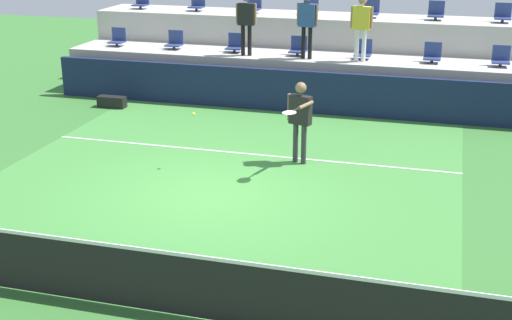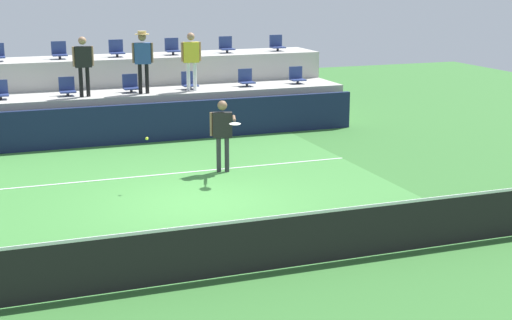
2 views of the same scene
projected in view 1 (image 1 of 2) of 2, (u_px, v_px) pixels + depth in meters
name	position (u px, v px, depth m)	size (l,w,h in m)	color
ground_plane	(210.00, 195.00, 12.91)	(40.00, 40.00, 0.00)	#336B2D
court_inner_paint	(227.00, 176.00, 13.82)	(9.00, 10.00, 0.01)	#3D7F38
court_service_line	(247.00, 154.00, 15.08)	(9.00, 0.06, 0.00)	white
tennis_net	(109.00, 272.00, 9.11)	(10.48, 0.08, 1.07)	black
sponsor_backboard	(286.00, 91.00, 18.17)	(13.00, 0.16, 1.10)	#141E42
seating_tier_lower	(297.00, 77.00, 19.32)	(13.00, 1.80, 1.25)	#ADAAA3
seating_tier_upper	(310.00, 50.00, 20.81)	(13.00, 1.80, 2.10)	#ADAAA3
stadium_chair_lower_far_left	(118.00, 38.00, 20.34)	(0.44, 0.40, 0.52)	#2D2D33
stadium_chair_lower_left	(175.00, 41.00, 19.89)	(0.44, 0.40, 0.52)	#2D2D33
stadium_chair_lower_mid_left	(235.00, 44.00, 19.43)	(0.44, 0.40, 0.52)	#2D2D33
stadium_chair_lower_center	(298.00, 48.00, 18.97)	(0.44, 0.40, 0.52)	#2D2D33
stadium_chair_lower_mid_right	(363.00, 51.00, 18.52)	(0.44, 0.40, 0.52)	#2D2D33
stadium_chair_lower_right	(432.00, 54.00, 18.06)	(0.44, 0.40, 0.52)	#2D2D33
stadium_chair_lower_far_right	(501.00, 58.00, 17.63)	(0.44, 0.40, 0.52)	#2D2D33
stadium_chair_upper_far_left	(141.00, 2.00, 21.70)	(0.44, 0.40, 0.52)	#2D2D33
stadium_chair_upper_left	(197.00, 4.00, 21.22)	(0.44, 0.40, 0.52)	#2D2D33
stadium_chair_upper_mid_left	(254.00, 6.00, 20.77)	(0.44, 0.40, 0.52)	#2D2D33
stadium_chair_upper_center	(310.00, 8.00, 20.33)	(0.44, 0.40, 0.52)	#2D2D33
stadium_chair_upper_mid_right	(371.00, 10.00, 19.88)	(0.44, 0.40, 0.52)	#2D2D33
stadium_chair_upper_right	(436.00, 12.00, 19.42)	(0.44, 0.40, 0.52)	#2D2D33
stadium_chair_upper_far_right	(503.00, 14.00, 18.97)	(0.44, 0.40, 0.52)	#2D2D33
tennis_player	(300.00, 115.00, 14.17)	(0.58, 1.30, 1.72)	#2D2D33
spectator_in_grey	(246.00, 18.00, 18.70)	(0.59, 0.23, 1.67)	black
spectator_with_hat	(307.00, 17.00, 18.25)	(0.60, 0.49, 1.78)	black
spectator_in_white	(361.00, 22.00, 17.91)	(0.60, 0.25, 1.70)	white
tennis_ball	(194.00, 114.00, 13.90)	(0.07, 0.07, 0.07)	#CCE033
equipment_bag	(112.00, 102.00, 18.65)	(0.76, 0.28, 0.30)	black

